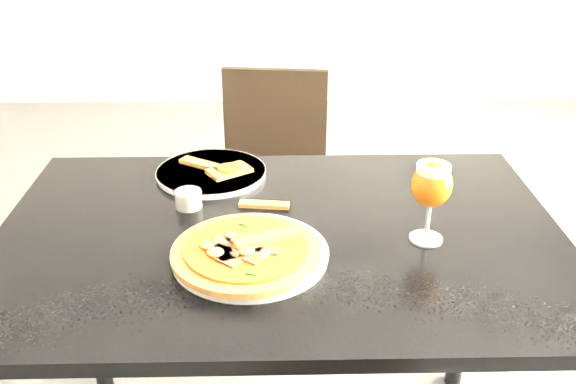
{
  "coord_description": "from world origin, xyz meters",
  "views": [
    {
      "loc": [
        -0.18,
        -1.25,
        1.43
      ],
      "look_at": [
        -0.16,
        -0.05,
        0.83
      ],
      "focal_mm": 40.0,
      "sensor_mm": 36.0,
      "label": 1
    }
  ],
  "objects_px": {
    "dining_table": "(280,267)",
    "beer_glass": "(432,185)",
    "chair_far": "(272,182)",
    "pizza": "(247,250)"
  },
  "relations": [
    {
      "from": "dining_table",
      "to": "chair_far",
      "type": "bearing_deg",
      "value": 91.39
    },
    {
      "from": "dining_table",
      "to": "beer_glass",
      "type": "distance_m",
      "value": 0.37
    },
    {
      "from": "chair_far",
      "to": "dining_table",
      "type": "bearing_deg",
      "value": -81.65
    },
    {
      "from": "chair_far",
      "to": "beer_glass",
      "type": "relative_size",
      "value": 4.78
    },
    {
      "from": "dining_table",
      "to": "pizza",
      "type": "bearing_deg",
      "value": -119.02
    },
    {
      "from": "pizza",
      "to": "beer_glass",
      "type": "xyz_separation_m",
      "value": [
        0.37,
        0.08,
        0.1
      ]
    },
    {
      "from": "dining_table",
      "to": "beer_glass",
      "type": "relative_size",
      "value": 6.93
    },
    {
      "from": "pizza",
      "to": "beer_glass",
      "type": "distance_m",
      "value": 0.39
    },
    {
      "from": "chair_far",
      "to": "pizza",
      "type": "xyz_separation_m",
      "value": [
        -0.04,
        -0.96,
        0.32
      ]
    },
    {
      "from": "dining_table",
      "to": "chair_far",
      "type": "xyz_separation_m",
      "value": [
        -0.02,
        0.85,
        -0.2
      ]
    }
  ]
}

